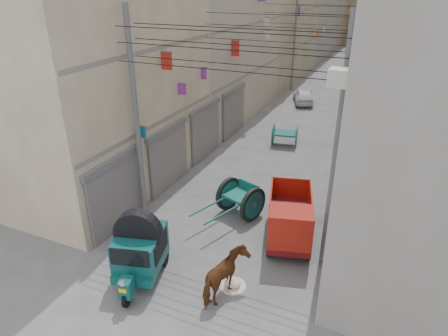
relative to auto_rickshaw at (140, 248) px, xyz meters
The scene contains 15 objects.
building_row_left 32.45m from the auto_rickshaw, 101.66° to the left, with size 8.00×62.00×14.00m.
shutters_left 7.97m from the auto_rickshaw, 107.49° to the left, with size 0.18×14.40×2.88m.
signboards 19.08m from the auto_rickshaw, 85.41° to the left, with size 8.22×40.52×5.67m.
ac_units 9.54m from the auto_rickshaw, 43.33° to the left, with size 0.70×6.55×3.35m.
utility_poles 14.59m from the auto_rickshaw, 83.87° to the left, with size 7.40×22.20×8.00m.
overhead_cables 13.03m from the auto_rickshaw, 82.52° to the left, with size 7.40×22.52×1.12m.
auto_rickshaw is the anchor object (origin of this frame).
tonga_cart 4.98m from the auto_rickshaw, 72.82° to the left, with size 2.13×3.30×1.39m.
mini_truck 5.22m from the auto_rickshaw, 42.75° to the left, with size 2.30×3.59×1.87m.
second_cart 12.80m from the auto_rickshaw, 85.59° to the left, with size 1.60×1.48×1.24m.
feed_sack 3.08m from the auto_rickshaw, 14.29° to the left, with size 0.53×0.42×0.26m, color beige.
horse 2.85m from the auto_rickshaw, ahead, with size 0.80×1.76×1.49m, color brown.
distant_car_white 21.79m from the auto_rickshaw, 90.41° to the left, with size 1.35×3.35×1.14m, color white.
distant_car_grey 31.35m from the auto_rickshaw, 82.07° to the left, with size 1.40×4.00×1.32m, color #515654.
distant_car_green 36.14m from the auto_rickshaw, 86.61° to the left, with size 1.53×3.76×1.09m, color #1D5646.
Camera 1 is at (5.03, -5.43, 8.64)m, focal length 32.00 mm.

